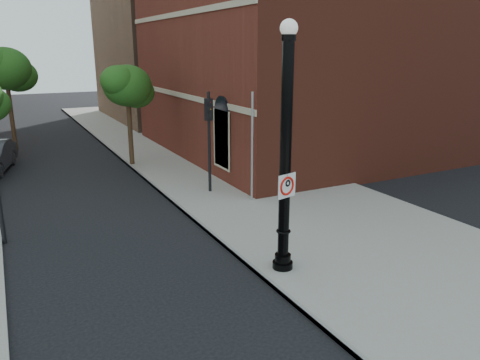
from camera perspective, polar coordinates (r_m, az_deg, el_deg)
ground at (r=11.53m, az=-5.46°, el=-14.76°), size 120.00×120.00×0.00m
sidewalk_right at (r=22.29m, az=-0.83°, el=0.70°), size 8.00×60.00×0.12m
curb_edge at (r=20.89m, az=-10.57°, el=-0.57°), size 0.10×60.00×0.14m
brick_wall_building at (r=30.43m, az=13.29°, el=16.12°), size 22.30×16.30×12.50m
bg_building_tan_b at (r=43.91m, az=-0.85°, el=17.24°), size 22.00×14.00×14.00m
lamppost at (r=11.93m, az=5.54°, el=1.95°), size 0.55×0.55×6.52m
no_parking_sign at (r=11.92m, az=5.74°, el=-0.69°), size 0.61×0.18×0.62m
traffic_signal_right at (r=18.89m, az=-3.80°, el=6.55°), size 0.30×0.36×4.21m
utility_pole at (r=17.80m, az=1.47°, el=3.79°), size 0.09×0.09×4.32m
street_tree_b at (r=30.09m, az=-26.61°, el=11.94°), size 3.30×2.98×5.94m
street_tree_c at (r=24.17m, az=-13.52°, el=10.98°), size 2.83×2.56×5.09m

